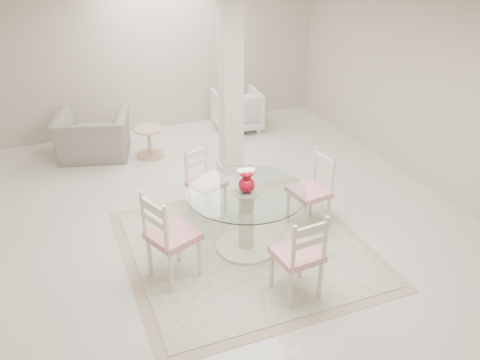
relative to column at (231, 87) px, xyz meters
name	(u,v)px	position (x,y,z in m)	size (l,w,h in m)	color
ground	(231,215)	(-0.50, -1.30, -1.35)	(7.00, 7.00, 0.00)	silver
room_shell	(230,82)	(-0.50, -1.30, 0.51)	(6.02, 7.02, 2.71)	beige
column	(231,87)	(0.00, 0.00, 0.00)	(0.30, 0.30, 2.70)	beige
area_rug	(246,248)	(-0.61, -2.09, -1.34)	(2.87, 2.87, 0.02)	tan
dining_table	(246,221)	(-0.61, -2.09, -0.94)	(1.38, 1.38, 0.80)	beige
red_vase	(246,181)	(-0.61, -2.08, -0.41)	(0.22, 0.19, 0.29)	#A80519
dining_chair_east	(314,185)	(0.40, -1.90, -0.76)	(0.50, 0.50, 1.12)	beige
dining_chair_north	(203,177)	(-0.81, -1.09, -0.80)	(0.54, 0.54, 1.04)	beige
dining_chair_west	(167,231)	(-1.61, -2.30, -0.72)	(0.62, 0.62, 1.20)	#F2E3C7
dining_chair_south	(301,251)	(-0.42, -3.09, -0.76)	(0.49, 0.49, 1.12)	beige
recliner_taupe	(93,136)	(-1.94, 1.29, -0.98)	(1.15, 1.00, 0.75)	gray
armchair_white	(237,110)	(0.71, 1.56, -0.97)	(0.80, 0.83, 0.75)	white
side_table	(150,143)	(-1.08, 0.98, -1.12)	(0.48, 0.48, 0.50)	#CCB77E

